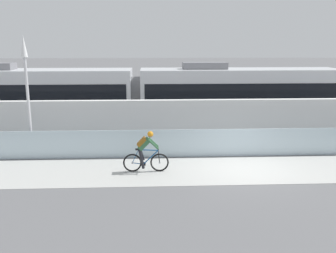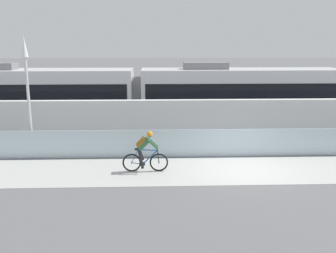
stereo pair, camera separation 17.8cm
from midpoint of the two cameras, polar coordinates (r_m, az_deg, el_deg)
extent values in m
plane|color=slate|center=(15.21, 11.21, -6.45)|extent=(200.00, 200.00, 0.00)
cube|color=beige|center=(15.21, 11.21, -6.43)|extent=(32.00, 3.20, 0.01)
cube|color=silver|center=(16.75, 9.81, -2.40)|extent=(32.00, 0.05, 1.22)
cube|color=white|center=(18.35, 8.67, 0.60)|extent=(32.00, 0.36, 2.24)
cube|color=#595654|center=(20.97, 7.25, -0.95)|extent=(32.00, 0.08, 0.01)
cube|color=#595654|center=(22.35, 6.63, -0.07)|extent=(32.00, 0.08, 0.01)
cube|color=silver|center=(22.01, -20.21, 4.05)|extent=(11.00, 2.50, 3.10)
cube|color=black|center=(21.97, -20.28, 4.95)|extent=(10.56, 2.54, 1.04)
cube|color=#14724C|center=(22.24, -19.94, 0.56)|extent=(10.78, 2.53, 0.28)
cube|color=#232326|center=(21.50, -10.91, 0.24)|extent=(1.40, 1.88, 0.20)
cylinder|color=black|center=(20.82, -11.17, -0.35)|extent=(0.60, 0.10, 0.60)
cylinder|color=black|center=(22.21, -10.64, 0.49)|extent=(0.60, 0.10, 0.60)
cube|color=silver|center=(21.56, 10.46, 4.45)|extent=(11.00, 2.50, 3.10)
cube|color=black|center=(21.52, 10.50, 5.38)|extent=(10.56, 2.54, 1.04)
cube|color=#14724C|center=(21.80, 10.32, 0.89)|extent=(10.78, 2.53, 0.28)
cube|color=slate|center=(21.02, 5.32, 9.14)|extent=(2.40, 1.10, 0.36)
cube|color=#232326|center=(21.32, 1.04, 0.36)|extent=(1.40, 1.88, 0.20)
cylinder|color=black|center=(20.64, 1.17, -0.23)|extent=(0.60, 0.10, 0.60)
cylinder|color=black|center=(22.03, 0.92, 0.61)|extent=(0.60, 0.10, 0.60)
cube|color=#232326|center=(22.88, 18.92, 0.53)|extent=(1.40, 1.88, 0.20)
cylinder|color=black|center=(22.25, 19.58, -0.02)|extent=(0.60, 0.10, 0.60)
cylinder|color=black|center=(23.55, 18.28, 0.76)|extent=(0.60, 0.10, 0.60)
cube|color=black|center=(23.41, 23.60, 4.24)|extent=(0.16, 2.54, 2.94)
cylinder|color=#59595B|center=(21.02, -5.04, 4.40)|extent=(0.60, 2.30, 2.30)
torus|color=black|center=(14.67, -1.64, -5.45)|extent=(0.72, 0.06, 0.72)
cylinder|color=#99999E|center=(14.67, -1.64, -5.45)|extent=(0.07, 0.10, 0.07)
torus|color=black|center=(14.69, -5.75, -5.49)|extent=(0.72, 0.06, 0.72)
cylinder|color=#99999E|center=(14.69, -5.75, -5.49)|extent=(0.07, 0.10, 0.07)
cylinder|color=#144C8C|center=(14.60, -2.97, -4.66)|extent=(0.60, 0.04, 0.58)
cylinder|color=#144C8C|center=(14.60, -4.46, -4.62)|extent=(0.22, 0.04, 0.59)
cylinder|color=#144C8C|center=(14.51, -3.34, -3.57)|extent=(0.76, 0.04, 0.07)
cylinder|color=#144C8C|center=(14.68, -4.92, -5.59)|extent=(0.43, 0.03, 0.09)
cylinder|color=#144C8C|center=(14.60, -5.30, -4.51)|extent=(0.27, 0.02, 0.53)
cylinder|color=black|center=(14.59, -1.74, -4.54)|extent=(0.08, 0.03, 0.49)
cube|color=black|center=(14.51, -4.83, -3.46)|extent=(0.24, 0.10, 0.05)
cylinder|color=black|center=(14.49, -1.85, -3.24)|extent=(0.03, 0.58, 0.03)
cylinder|color=#262628|center=(14.69, -4.09, -5.70)|extent=(0.18, 0.02, 0.18)
cube|color=#33663F|center=(14.45, -3.98, -2.63)|extent=(0.50, 0.28, 0.51)
cube|color=#8C5919|center=(14.43, -4.35, -2.29)|extent=(0.38, 0.30, 0.38)
sphere|color=#997051|center=(14.36, -3.04, -1.29)|extent=(0.20, 0.20, 0.20)
sphere|color=orange|center=(14.35, -3.04, -1.16)|extent=(0.23, 0.23, 0.23)
cylinder|color=#33663F|center=(14.29, -2.56, -2.75)|extent=(0.41, 0.08, 0.41)
cylinder|color=#33663F|center=(14.60, -2.56, -2.41)|extent=(0.41, 0.08, 0.41)
cylinder|color=black|center=(14.53, -4.39, -4.90)|extent=(0.25, 0.11, 0.79)
cylinder|color=black|center=(14.66, -4.38, -4.16)|extent=(0.25, 0.11, 0.52)
cylinder|color=gray|center=(17.60, -20.05, -4.00)|extent=(0.24, 0.24, 0.20)
cylinder|color=silver|center=(17.14, -20.59, 2.74)|extent=(0.12, 0.12, 4.20)
cone|color=white|center=(16.91, -21.27, 11.27)|extent=(0.28, 0.28, 0.90)
camera|label=1|loc=(0.09, -90.31, -0.07)|focal=40.32mm
camera|label=2|loc=(0.09, 89.69, 0.07)|focal=40.32mm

